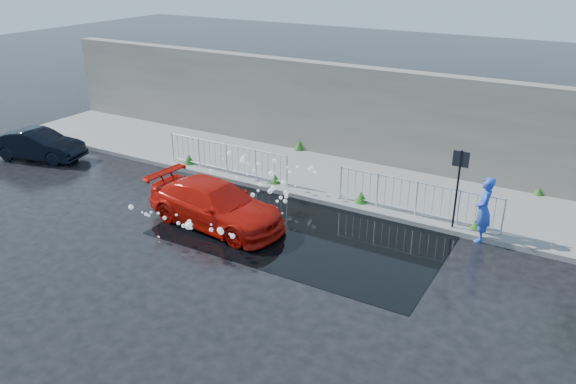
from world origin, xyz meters
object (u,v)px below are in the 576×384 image
Objects in this scene: red_car at (216,205)px; person at (483,209)px; dark_car at (39,145)px; sign_post at (459,177)px.

person is (7.01, 2.95, 0.30)m from red_car.
dark_car is at bearing -93.91° from person.
person is (0.80, -0.10, -0.78)m from sign_post.
sign_post is 0.70× the size of dark_car.
person reaches higher than dark_car.
sign_post is 1.32× the size of person.
red_car is 7.61m from person.
dark_car is 16.53m from person.
person reaches higher than red_car.
sign_post is 15.78m from dark_car.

